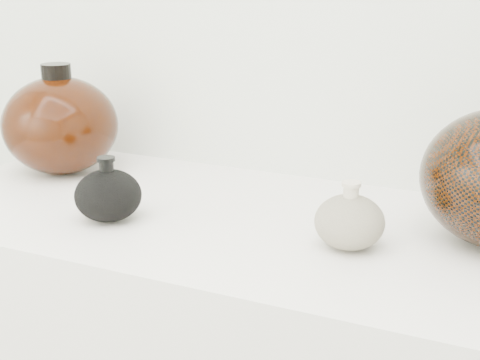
% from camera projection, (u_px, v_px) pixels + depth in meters
% --- Properties ---
extents(black_gourd_vase, '(0.14, 0.14, 0.10)m').
position_uv_depth(black_gourd_vase, '(108.00, 195.00, 1.04)').
color(black_gourd_vase, black).
rests_on(black_gourd_vase, display_counter).
extents(cream_gourd_vase, '(0.11, 0.11, 0.10)m').
position_uv_depth(cream_gourd_vase, '(350.00, 221.00, 0.94)').
color(cream_gourd_vase, beige).
rests_on(cream_gourd_vase, display_counter).
extents(left_round_pot, '(0.28, 0.28, 0.21)m').
position_uv_depth(left_round_pot, '(60.00, 125.00, 1.28)').
color(left_round_pot, black).
rests_on(left_round_pot, display_counter).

